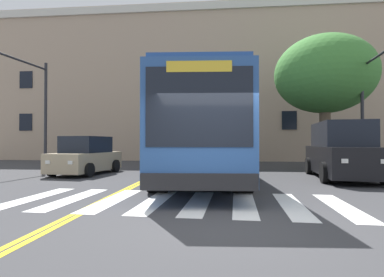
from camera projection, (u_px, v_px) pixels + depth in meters
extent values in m
plane|color=#38383A|center=(215.00, 221.00, 5.48)|extent=(120.00, 120.00, 0.00)
cube|color=white|center=(34.00, 198.00, 7.82)|extent=(0.67, 3.07, 0.01)
cube|color=white|center=(73.00, 199.00, 7.66)|extent=(0.67, 3.07, 0.01)
cube|color=white|center=(113.00, 200.00, 7.51)|extent=(0.67, 3.07, 0.01)
cube|color=white|center=(155.00, 201.00, 7.35)|extent=(0.67, 3.07, 0.01)
cube|color=white|center=(198.00, 202.00, 7.19)|extent=(0.67, 3.07, 0.01)
cube|color=white|center=(244.00, 204.00, 7.04)|extent=(0.67, 3.07, 0.01)
cube|color=white|center=(292.00, 205.00, 6.88)|extent=(0.67, 3.07, 0.01)
cube|color=white|center=(342.00, 207.00, 6.72)|extent=(0.67, 3.07, 0.01)
cube|color=gold|center=(179.00, 163.00, 21.39)|extent=(0.12, 36.00, 0.01)
cube|color=gold|center=(181.00, 163.00, 21.37)|extent=(0.12, 36.00, 0.01)
cube|color=#2D5699|center=(201.00, 132.00, 12.39)|extent=(3.26, 12.19, 2.87)
cube|color=black|center=(232.00, 125.00, 12.35)|extent=(0.69, 11.07, 1.03)
cube|color=black|center=(170.00, 126.00, 12.44)|extent=(0.69, 11.07, 1.03)
cube|color=black|center=(199.00, 107.00, 6.36)|extent=(2.29, 0.16, 1.72)
cube|color=yellow|center=(199.00, 66.00, 6.37)|extent=(1.40, 0.11, 0.24)
cube|color=#232326|center=(199.00, 182.00, 6.31)|extent=(2.49, 0.25, 0.36)
cube|color=#294E89|center=(201.00, 96.00, 12.41)|extent=(3.08, 11.70, 0.16)
cylinder|color=black|center=(242.00, 174.00, 8.60)|extent=(0.62, 1.12, 1.09)
cylinder|color=black|center=(158.00, 173.00, 8.68)|extent=(0.62, 1.12, 1.09)
cylinder|color=black|center=(225.00, 160.00, 15.04)|extent=(0.62, 1.12, 1.09)
cylinder|color=black|center=(177.00, 160.00, 15.13)|extent=(0.62, 1.12, 1.09)
cylinder|color=black|center=(224.00, 159.00, 16.14)|extent=(0.62, 1.12, 1.09)
cylinder|color=black|center=(179.00, 159.00, 16.23)|extent=(0.62, 1.12, 1.09)
cube|color=tan|center=(86.00, 161.00, 13.73)|extent=(2.14, 3.98, 0.82)
cube|color=black|center=(87.00, 144.00, 13.78)|extent=(1.77, 2.26, 0.74)
cube|color=white|center=(70.00, 163.00, 11.75)|extent=(0.20, 0.06, 0.14)
cube|color=white|center=(48.00, 162.00, 11.97)|extent=(0.20, 0.06, 0.14)
cylinder|color=black|center=(89.00, 170.00, 12.39)|extent=(0.29, 0.62, 0.60)
cylinder|color=black|center=(52.00, 169.00, 12.76)|extent=(0.29, 0.62, 0.60)
cylinder|color=black|center=(115.00, 166.00, 14.69)|extent=(0.29, 0.62, 0.60)
cylinder|color=black|center=(84.00, 165.00, 15.07)|extent=(0.29, 0.62, 0.60)
cube|color=black|center=(341.00, 160.00, 11.98)|extent=(2.47, 5.35, 1.08)
cube|color=black|center=(341.00, 134.00, 12.05)|extent=(2.06, 3.38, 0.98)
cube|color=white|center=(384.00, 161.00, 9.32)|extent=(0.20, 0.06, 0.14)
cube|color=white|center=(345.00, 161.00, 9.56)|extent=(0.20, 0.06, 0.14)
cylinder|color=black|center=(324.00, 173.00, 10.61)|extent=(0.31, 0.78, 0.76)
cylinder|color=black|center=(355.00, 166.00, 13.34)|extent=(0.31, 0.78, 0.76)
cylinder|color=black|center=(309.00, 166.00, 13.75)|extent=(0.31, 0.78, 0.76)
cube|color=slate|center=(212.00, 154.00, 22.04)|extent=(2.03, 4.27, 0.86)
cube|color=black|center=(212.00, 143.00, 22.10)|extent=(1.73, 2.39, 0.78)
cube|color=white|center=(221.00, 154.00, 19.93)|extent=(0.20, 0.05, 0.14)
cube|color=white|center=(206.00, 154.00, 19.96)|extent=(0.20, 0.05, 0.14)
cylinder|color=black|center=(226.00, 159.00, 20.73)|extent=(0.26, 0.61, 0.60)
cylinder|color=black|center=(200.00, 159.00, 20.77)|extent=(0.26, 0.61, 0.60)
cylinder|color=black|center=(223.00, 157.00, 23.31)|extent=(0.26, 0.61, 0.60)
cylinder|color=black|center=(200.00, 157.00, 23.35)|extent=(0.26, 0.61, 0.60)
cylinder|color=#28282D|center=(362.00, 115.00, 15.19)|extent=(0.16, 0.16, 5.71)
cylinder|color=#28282D|center=(381.00, 54.00, 13.05)|extent=(0.52, 4.43, 0.11)
cylinder|color=#28282D|center=(46.00, 116.00, 16.74)|extent=(0.16, 0.16, 5.91)
cylinder|color=#28282D|center=(19.00, 60.00, 14.82)|extent=(0.51, 3.98, 0.11)
cylinder|color=brown|center=(325.00, 138.00, 17.01)|extent=(0.60, 0.60, 3.46)
ellipsoid|color=#428438|center=(325.00, 74.00, 17.06)|extent=(6.02, 5.81, 4.43)
cube|color=tan|center=(219.00, 90.00, 27.42)|extent=(39.63, 8.62, 12.50)
cube|color=beige|center=(219.00, 5.00, 23.14)|extent=(39.63, 0.16, 0.60)
cube|color=black|center=(26.00, 122.00, 24.58)|extent=(1.10, 0.06, 1.40)
cube|color=black|center=(152.00, 121.00, 23.57)|extent=(1.10, 0.06, 1.40)
cube|color=black|center=(289.00, 120.00, 22.56)|extent=(1.10, 0.06, 1.40)
cube|color=black|center=(26.00, 80.00, 24.63)|extent=(1.10, 0.06, 1.40)
cube|color=black|center=(152.00, 77.00, 23.62)|extent=(1.10, 0.06, 1.40)
cube|color=black|center=(289.00, 74.00, 22.61)|extent=(1.10, 0.06, 1.40)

